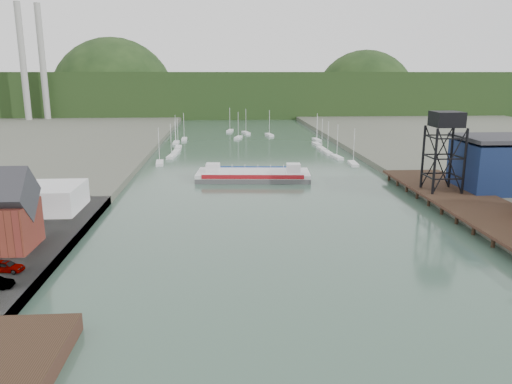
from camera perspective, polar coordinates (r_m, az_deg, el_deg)
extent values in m
plane|color=#314C41|center=(47.27, 8.79, -19.53)|extent=(600.00, 600.00, 0.00)
cube|color=black|center=(98.51, 24.42, -1.69)|extent=(14.00, 70.00, 0.50)
cylinder|color=black|center=(96.10, 21.20, -2.42)|extent=(0.60, 0.60, 2.20)
cube|color=silver|center=(97.56, -24.50, -0.65)|extent=(18.00, 12.00, 4.50)
cylinder|color=black|center=(103.73, 19.78, 3.27)|extent=(0.50, 0.50, 13.00)
cylinder|color=black|center=(106.27, 22.75, 3.24)|extent=(0.50, 0.50, 13.00)
cylinder|color=black|center=(109.18, 18.54, 3.84)|extent=(0.50, 0.50, 13.00)
cylinder|color=black|center=(111.59, 21.40, 3.81)|extent=(0.50, 0.50, 13.00)
cube|color=black|center=(106.68, 20.98, 7.78)|extent=(5.50, 5.50, 3.00)
cube|color=#0D1D3B|center=(116.66, 26.87, 2.64)|extent=(20.00, 14.00, 10.00)
cube|color=#2D2D33|center=(115.85, 27.18, 5.50)|extent=(20.50, 14.50, 0.80)
cube|color=silver|center=(145.83, -10.95, 3.26)|extent=(2.67, 7.65, 0.90)
cube|color=silver|center=(156.75, -9.63, 4.02)|extent=(2.81, 7.67, 0.90)
cube|color=silver|center=(165.41, -9.13, 4.53)|extent=(2.35, 7.59, 0.90)
cube|color=silver|center=(175.18, -8.88, 5.03)|extent=(2.01, 7.50, 0.90)
cube|color=silver|center=(187.42, -9.13, 5.57)|extent=(2.00, 7.50, 0.90)
cube|color=silver|center=(196.95, -8.20, 5.98)|extent=(2.16, 7.54, 0.90)
cube|color=silver|center=(144.72, 11.04, 3.18)|extent=(2.53, 7.62, 0.90)
cube|color=silver|center=(155.19, 9.22, 3.94)|extent=(2.76, 7.67, 0.90)
cube|color=silver|center=(163.43, 8.19, 4.46)|extent=(2.22, 7.56, 0.90)
cube|color=silver|center=(172.10, 7.51, 4.93)|extent=(2.18, 7.54, 0.90)
cube|color=silver|center=(182.95, 6.96, 5.45)|extent=(2.46, 7.61, 0.90)
cube|color=silver|center=(194.64, 6.94, 5.93)|extent=(2.48, 7.61, 0.90)
cube|color=silver|center=(200.28, -2.04, 6.23)|extent=(3.78, 7.76, 0.90)
cube|color=silver|center=(209.03, 1.53, 6.54)|extent=(3.31, 7.74, 0.90)
cube|color=silver|center=(216.30, -1.16, 6.78)|extent=(3.76, 7.76, 0.90)
cube|color=silver|center=(224.04, -3.00, 6.99)|extent=(3.40, 7.74, 0.90)
cylinder|color=#9B9A96|center=(286.83, -25.07, 13.14)|extent=(3.20, 3.20, 60.00)
cylinder|color=#9B9A96|center=(288.85, -23.20, 13.31)|extent=(3.20, 3.20, 60.00)
cube|color=black|center=(338.98, -2.29, 11.18)|extent=(500.00, 120.00, 28.00)
sphere|color=black|center=(346.31, -15.85, 10.07)|extent=(80.00, 80.00, 80.00)
sphere|color=black|center=(363.01, 12.25, 10.09)|extent=(70.00, 70.00, 70.00)
cube|color=#4A4A4D|center=(122.77, -0.33, 1.70)|extent=(28.23, 13.13, 1.10)
cube|color=silver|center=(122.57, -0.33, 2.15)|extent=(28.23, 13.13, 0.88)
cube|color=maroon|center=(117.09, -0.38, 1.73)|extent=(24.09, 2.09, 0.99)
cube|color=navy|center=(127.97, -0.29, 2.74)|extent=(24.09, 2.09, 0.99)
cube|color=silver|center=(122.89, -4.95, 2.76)|extent=(3.55, 3.55, 2.20)
cube|color=silver|center=(122.54, 4.30, 2.74)|extent=(3.55, 3.55, 2.20)
imported|color=#999999|center=(69.60, -26.64, -7.57)|extent=(4.55, 2.51, 1.46)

